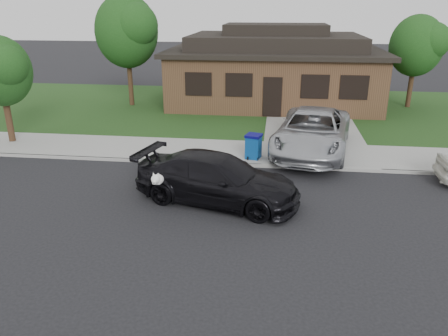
# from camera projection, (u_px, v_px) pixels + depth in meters

# --- Properties ---
(ground) EXTENTS (120.00, 120.00, 0.00)m
(ground) POSITION_uv_depth(u_px,v_px,m) (139.00, 200.00, 14.01)
(ground) COLOR black
(ground) RESTS_ON ground
(sidewalk) EXTENTS (60.00, 3.00, 0.12)m
(sidewalk) POSITION_uv_depth(u_px,v_px,m) (174.00, 150.00, 18.63)
(sidewalk) COLOR gray
(sidewalk) RESTS_ON ground
(curb) EXTENTS (60.00, 0.12, 0.12)m
(curb) POSITION_uv_depth(u_px,v_px,m) (166.00, 162.00, 17.24)
(curb) COLOR gray
(curb) RESTS_ON ground
(lawn) EXTENTS (60.00, 13.00, 0.13)m
(lawn) POSITION_uv_depth(u_px,v_px,m) (205.00, 108.00, 26.05)
(lawn) COLOR #193814
(lawn) RESTS_ON ground
(driveway) EXTENTS (4.50, 13.00, 0.14)m
(driveway) POSITION_uv_depth(u_px,v_px,m) (310.00, 124.00, 22.58)
(driveway) COLOR gray
(driveway) RESTS_ON ground
(sedan) EXTENTS (5.62, 3.41, 1.52)m
(sedan) POSITION_uv_depth(u_px,v_px,m) (217.00, 179.00, 13.69)
(sedan) COLOR black
(sedan) RESTS_ON ground
(minivan) EXTENTS (3.85, 6.50, 1.70)m
(minivan) POSITION_uv_depth(u_px,v_px,m) (312.00, 132.00, 17.91)
(minivan) COLOR #B4B6BB
(minivan) RESTS_ON driveway
(recycling_bin) EXTENTS (0.72, 0.72, 0.98)m
(recycling_bin) POSITION_uv_depth(u_px,v_px,m) (253.00, 146.00, 17.30)
(recycling_bin) COLOR navy
(recycling_bin) RESTS_ON sidewalk
(house) EXTENTS (12.60, 8.60, 4.65)m
(house) POSITION_uv_depth(u_px,v_px,m) (274.00, 69.00, 26.71)
(house) COLOR #422B1C
(house) RESTS_ON ground
(tree_0) EXTENTS (3.78, 3.60, 6.34)m
(tree_0) POSITION_uv_depth(u_px,v_px,m) (129.00, 30.00, 24.87)
(tree_0) COLOR #332114
(tree_0) RESTS_ON ground
(tree_1) EXTENTS (3.15, 3.00, 5.25)m
(tree_1) POSITION_uv_depth(u_px,v_px,m) (420.00, 45.00, 24.66)
(tree_1) COLOR #332114
(tree_1) RESTS_ON ground
(tree_2) EXTENTS (2.73, 2.60, 4.59)m
(tree_2) POSITION_uv_depth(u_px,v_px,m) (1.00, 70.00, 18.45)
(tree_2) COLOR #332114
(tree_2) RESTS_ON ground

